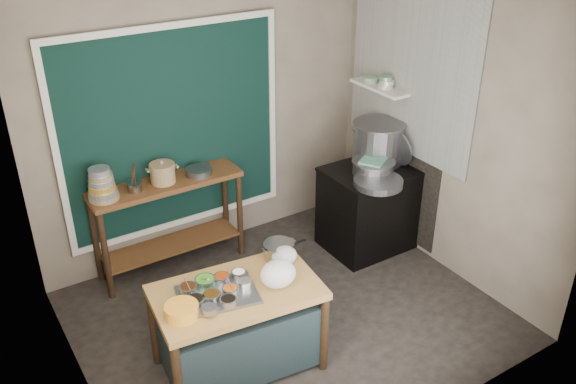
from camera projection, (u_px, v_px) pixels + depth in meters
floor at (288, 317)px, 5.45m from camera, size 3.50×3.00×0.02m
back_wall at (205, 117)px, 5.91m from camera, size 3.50×0.02×2.80m
left_wall at (60, 241)px, 3.95m from camera, size 0.02×3.00×2.80m
right_wall at (449, 130)px, 5.62m from camera, size 0.02×3.00×2.80m
curtain_panel at (173, 131)px, 5.74m from camera, size 2.10×0.02×1.90m
curtain_frame at (174, 131)px, 5.73m from camera, size 2.22×0.03×2.02m
tile_panel at (411, 69)px, 5.81m from camera, size 0.02×1.70×1.70m
soot_patch at (394, 173)px, 6.43m from camera, size 0.01×1.30×1.30m
wall_shelf at (380, 87)px, 6.10m from camera, size 0.22×0.70×0.03m
prep_table at (238, 328)px, 4.74m from camera, size 1.32×0.86×0.75m
back_counter at (170, 225)px, 5.92m from camera, size 1.45×0.40×0.95m
stove_block at (370, 209)px, 6.30m from camera, size 0.90×0.68×0.85m
stove_top at (372, 171)px, 6.09m from camera, size 0.92×0.69×0.03m
condiment_tray at (218, 295)px, 4.48m from camera, size 0.64×0.52×0.03m
condiment_bowls at (214, 290)px, 4.47m from camera, size 0.55×0.43×0.06m
yellow_basin at (182, 311)px, 4.27m from camera, size 0.31×0.31×0.09m
saucepan at (279, 251)px, 4.90m from camera, size 0.26×0.26×0.14m
plastic_bag_a at (278, 274)px, 4.56m from camera, size 0.35×0.33×0.21m
plastic_bag_b at (284, 256)px, 4.82m from camera, size 0.23×0.20×0.16m
bowl_stack at (102, 186)px, 5.33m from camera, size 0.27×0.27×0.30m
utensil_cup at (135, 187)px, 5.51m from camera, size 0.17×0.17×0.08m
ceramic_crock at (163, 174)px, 5.64m from camera, size 0.30×0.30×0.17m
wide_bowl at (199, 171)px, 5.81m from camera, size 0.31×0.31×0.06m
stock_pot at (378, 143)px, 6.15m from camera, size 0.70×0.70×0.42m
pot_lid at (397, 147)px, 6.08m from camera, size 0.11×0.41×0.40m
steamer at (373, 167)px, 5.96m from camera, size 0.57×0.57×0.14m
green_cloth at (374, 160)px, 5.93m from camera, size 0.36×0.34×0.02m
shallow_pan at (378, 182)px, 5.76m from camera, size 0.63×0.63×0.06m
shelf_bowl_stack at (386, 82)px, 6.00m from camera, size 0.15×0.15×0.12m
shelf_bowl_green at (371, 79)px, 6.19m from camera, size 0.17×0.17×0.05m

